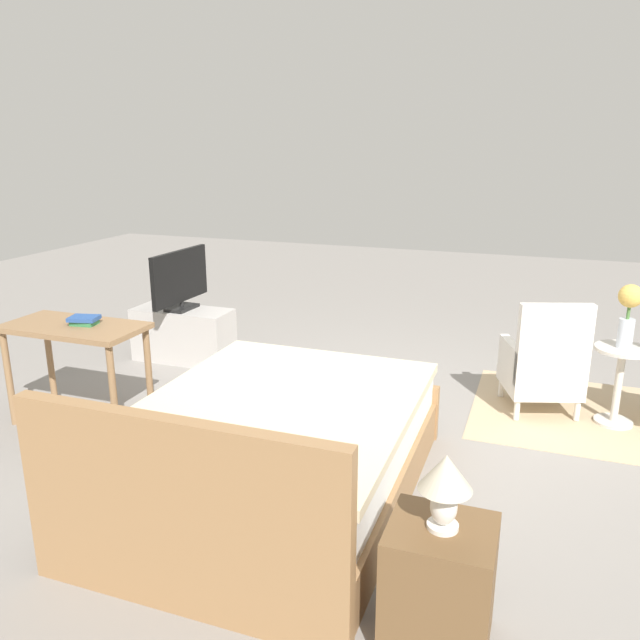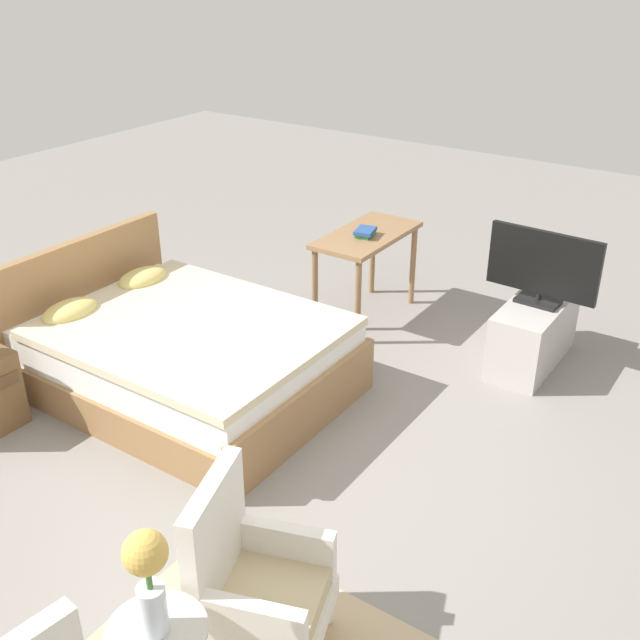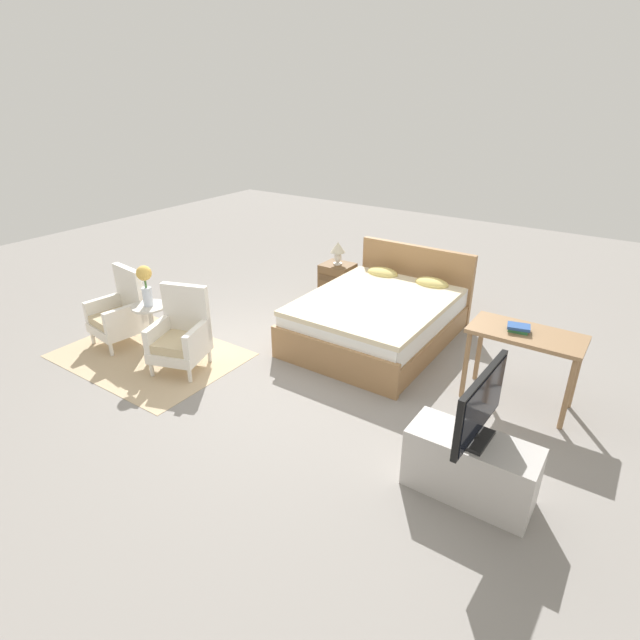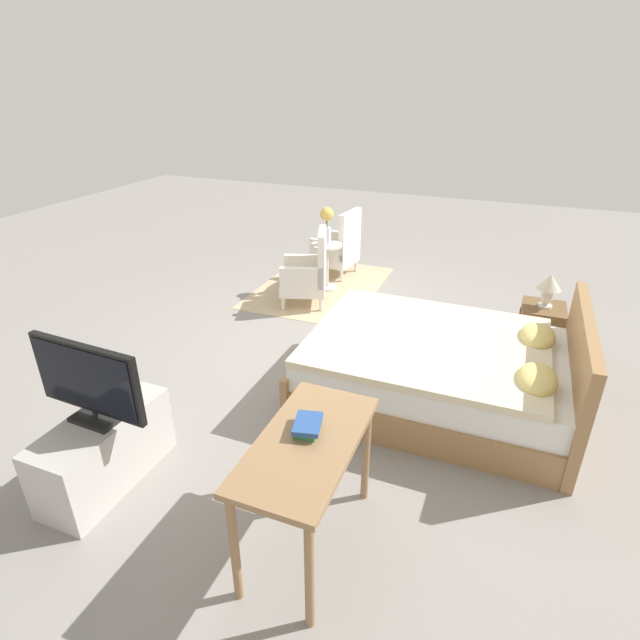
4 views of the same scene
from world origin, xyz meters
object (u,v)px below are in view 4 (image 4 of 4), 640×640
(armchair_by_window_left, at_px, (339,248))
(side_table, at_px, (327,261))
(bed, at_px, (441,370))
(tv_flatscreen, at_px, (88,382))
(armchair_by_window_right, at_px, (308,274))
(flower_vase, at_px, (327,222))
(book_stack, at_px, (308,426))
(tv_stand, at_px, (105,450))
(nightstand, at_px, (539,332))
(table_lamp, at_px, (549,286))
(vanity_desk, at_px, (307,457))

(armchair_by_window_left, bearing_deg, side_table, 3.31)
(bed, relative_size, side_table, 3.60)
(armchair_by_window_left, height_order, tv_flatscreen, tv_flatscreen)
(armchair_by_window_right, height_order, flower_vase, flower_vase)
(bed, relative_size, book_stack, 9.46)
(armchair_by_window_right, bearing_deg, bed, 51.44)
(tv_stand, bearing_deg, nightstand, 136.96)
(nightstand, height_order, table_lamp, table_lamp)
(armchair_by_window_left, relative_size, tv_flatscreen, 1.09)
(table_lamp, bearing_deg, nightstand, -90.00)
(flower_vase, height_order, nightstand, flower_vase)
(side_table, relative_size, tv_flatscreen, 0.72)
(bed, bearing_deg, nightstand, 145.12)
(armchair_by_window_left, bearing_deg, nightstand, 61.23)
(armchair_by_window_right, relative_size, tv_stand, 0.96)
(book_stack, bearing_deg, tv_stand, -85.70)
(bed, xyz_separation_m, armchair_by_window_left, (-2.57, -1.86, 0.09))
(armchair_by_window_right, height_order, vanity_desk, armchair_by_window_right)
(armchair_by_window_right, bearing_deg, nightstand, 82.16)
(bed, distance_m, side_table, 2.73)
(nightstand, bearing_deg, armchair_by_window_left, -118.77)
(flower_vase, height_order, book_stack, flower_vase)
(table_lamp, bearing_deg, armchair_by_window_left, -118.76)
(flower_vase, xyz_separation_m, vanity_desk, (3.82, 1.35, -0.24))
(table_lamp, height_order, tv_flatscreen, tv_flatscreen)
(table_lamp, distance_m, book_stack, 3.12)
(armchair_by_window_right, distance_m, table_lamp, 2.70)
(flower_vase, bearing_deg, tv_stand, -2.12)
(tv_flatscreen, bearing_deg, flower_vase, 177.88)
(vanity_desk, bearing_deg, armchair_by_window_right, -157.05)
(armchair_by_window_right, bearing_deg, tv_flatscreen, -1.87)
(armchair_by_window_left, bearing_deg, tv_stand, -1.44)
(vanity_desk, distance_m, book_stack, 0.17)
(flower_vase, xyz_separation_m, nightstand, (0.90, 2.61, -0.63))
(side_table, bearing_deg, table_lamp, 70.95)
(vanity_desk, bearing_deg, tv_flatscreen, -88.62)
(book_stack, bearing_deg, armchair_by_window_left, -162.42)
(nightstand, height_order, tv_flatscreen, tv_flatscreen)
(flower_vase, xyz_separation_m, tv_flatscreen, (3.85, -0.14, -0.09))
(nightstand, bearing_deg, bed, -34.88)
(table_lamp, bearing_deg, armchair_by_window_right, -97.84)
(armchair_by_window_right, bearing_deg, tv_stand, -1.86)
(armchair_by_window_left, relative_size, flower_vase, 1.93)
(armchair_by_window_left, relative_size, side_table, 1.51)
(armchair_by_window_right, bearing_deg, vanity_desk, 22.95)
(side_table, bearing_deg, flower_vase, 0.00)
(table_lamp, relative_size, tv_stand, 0.34)
(armchair_by_window_left, xyz_separation_m, side_table, (0.55, 0.03, -0.00))
(nightstand, relative_size, table_lamp, 1.67)
(tv_flatscreen, bearing_deg, tv_stand, 177.58)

